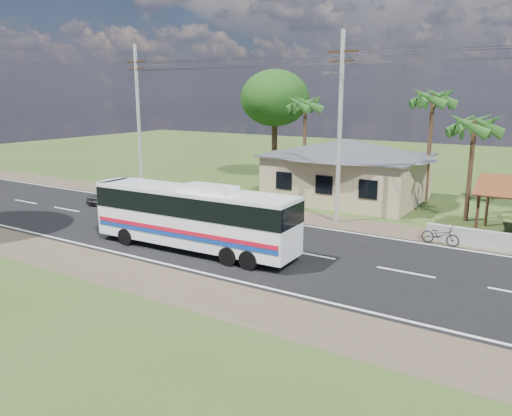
{
  "coord_description": "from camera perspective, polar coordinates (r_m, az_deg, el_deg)",
  "views": [
    {
      "loc": [
        14.36,
        -20.58,
        7.5
      ],
      "look_at": [
        0.77,
        1.0,
        1.66
      ],
      "focal_mm": 35.0,
      "sensor_mm": 36.0,
      "label": 1
    }
  ],
  "objects": [
    {
      "name": "utility_poles",
      "position": [
        29.53,
        8.95,
        9.39
      ],
      "size": [
        32.8,
        2.22,
        11.0
      ],
      "color": "#9E9E99",
      "rests_on": "ground"
    },
    {
      "name": "coach_bus",
      "position": [
        24.22,
        -7.13,
        -0.56
      ],
      "size": [
        10.76,
        2.63,
        3.32
      ],
      "rotation": [
        0.0,
        0.0,
        0.03
      ],
      "color": "white",
      "rests_on": "ground"
    },
    {
      "name": "palm_far",
      "position": [
        40.93,
        5.67,
        11.69
      ],
      "size": [
        2.8,
        2.8,
        7.7
      ],
      "color": "#47301E",
      "rests_on": "ground"
    },
    {
      "name": "motorcycle",
      "position": [
        27.01,
        20.31,
        -2.93
      ],
      "size": [
        1.97,
        0.86,
        1.01
      ],
      "primitive_type": "imported",
      "rotation": [
        0.0,
        0.0,
        1.47
      ],
      "color": "black",
      "rests_on": "ground"
    },
    {
      "name": "small_car",
      "position": [
        36.61,
        -16.31,
        1.53
      ],
      "size": [
        1.56,
        3.62,
        1.22
      ],
      "primitive_type": "imported",
      "rotation": [
        0.0,
        0.0,
        0.03
      ],
      "color": "#2B2B2D",
      "rests_on": "ground"
    },
    {
      "name": "palm_near",
      "position": [
        32.0,
        23.71,
        8.63
      ],
      "size": [
        2.8,
        2.8,
        6.7
      ],
      "color": "#47301E",
      "rests_on": "ground"
    },
    {
      "name": "house",
      "position": [
        36.46,
        10.46,
        5.03
      ],
      "size": [
        12.4,
        10.0,
        5.0
      ],
      "color": "tan",
      "rests_on": "ground"
    },
    {
      "name": "palm_mid",
      "position": [
        37.03,
        19.58,
        11.65
      ],
      "size": [
        2.8,
        2.8,
        8.2
      ],
      "color": "#47301E",
      "rests_on": "ground"
    },
    {
      "name": "concrete_barrier",
      "position": [
        27.21,
        26.12,
        -3.46
      ],
      "size": [
        7.0,
        0.3,
        0.9
      ],
      "primitive_type": "cube",
      "color": "#9E9E99",
      "rests_on": "ground"
    },
    {
      "name": "tree_behind_house",
      "position": [
        44.59,
        2.16,
        12.4
      ],
      "size": [
        6.0,
        6.0,
        9.61
      ],
      "color": "#47301E",
      "rests_on": "ground"
    },
    {
      "name": "road",
      "position": [
        26.18,
        -2.59,
        -3.73
      ],
      "size": [
        120.0,
        16.0,
        0.03
      ],
      "color": "black",
      "rests_on": "ground"
    },
    {
      "name": "ground",
      "position": [
        26.19,
        -2.59,
        -3.75
      ],
      "size": [
        120.0,
        120.0,
        0.0
      ],
      "primitive_type": "plane",
      "color": "#334B1A",
      "rests_on": "ground"
    }
  ]
}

